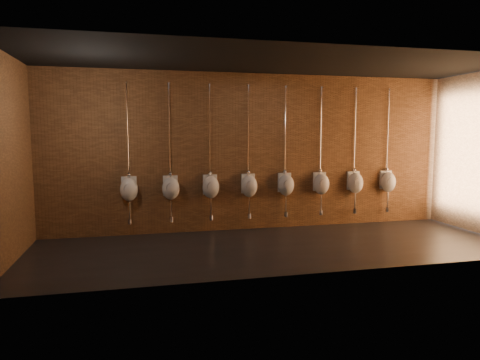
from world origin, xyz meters
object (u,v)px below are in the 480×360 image
at_px(urinal_0, 129,189).
at_px(urinal_5, 321,183).
at_px(urinal_4, 286,184).
at_px(urinal_7, 388,181).
at_px(urinal_6, 355,182).
at_px(urinal_1, 171,188).
at_px(urinal_3, 249,185).
at_px(urinal_2, 211,186).

height_order(urinal_0, urinal_5, same).
distance_m(urinal_0, urinal_4, 3.18).
height_order(urinal_4, urinal_7, same).
bearing_deg(urinal_5, urinal_4, 180.00).
xyz_separation_m(urinal_5, urinal_6, (0.79, 0.00, 0.00)).
height_order(urinal_1, urinal_6, same).
bearing_deg(urinal_7, urinal_4, 180.00).
height_order(urinal_0, urinal_4, same).
bearing_deg(urinal_1, urinal_7, 0.00).
xyz_separation_m(urinal_3, urinal_7, (3.18, 0.00, 0.00)).
bearing_deg(urinal_0, urinal_6, 0.00).
bearing_deg(urinal_3, urinal_1, 180.00).
height_order(urinal_3, urinal_4, same).
bearing_deg(urinal_5, urinal_1, 180.00).
bearing_deg(urinal_5, urinal_6, 0.00).
bearing_deg(urinal_2, urinal_4, 0.00).
bearing_deg(urinal_1, urinal_0, 180.00).
bearing_deg(urinal_2, urinal_3, 0.00).
height_order(urinal_2, urinal_4, same).
xyz_separation_m(urinal_3, urinal_4, (0.79, 0.00, 0.00)).
height_order(urinal_2, urinal_7, same).
bearing_deg(urinal_3, urinal_6, 0.00).
xyz_separation_m(urinal_1, urinal_5, (3.18, 0.00, 0.00)).
relative_size(urinal_0, urinal_6, 1.00).
xyz_separation_m(urinal_1, urinal_6, (3.97, 0.00, 0.00)).
height_order(urinal_2, urinal_3, same).
height_order(urinal_4, urinal_6, same).
bearing_deg(urinal_2, urinal_6, 0.00).
distance_m(urinal_4, urinal_5, 0.79).
bearing_deg(urinal_0, urinal_4, 0.00).
relative_size(urinal_2, urinal_6, 1.00).
relative_size(urinal_2, urinal_5, 1.00).
height_order(urinal_5, urinal_7, same).
xyz_separation_m(urinal_1, urinal_4, (2.38, 0.00, 0.00)).
distance_m(urinal_3, urinal_6, 2.38).
bearing_deg(urinal_2, urinal_7, 0.00).
height_order(urinal_0, urinal_1, same).
relative_size(urinal_2, urinal_7, 1.00).
bearing_deg(urinal_6, urinal_7, 0.00).
distance_m(urinal_4, urinal_7, 2.38).
distance_m(urinal_1, urinal_4, 2.38).
relative_size(urinal_1, urinal_2, 1.00).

